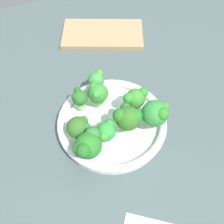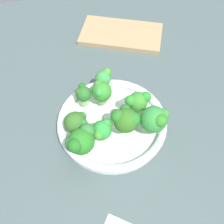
% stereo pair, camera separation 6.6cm
% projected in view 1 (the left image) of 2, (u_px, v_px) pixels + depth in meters
% --- Properties ---
extents(ground_plane, '(1.30, 1.30, 0.03)m').
position_uv_depth(ground_plane, '(107.00, 128.00, 0.72)').
color(ground_plane, '#485858').
extents(bowl, '(0.28, 0.28, 0.04)m').
position_uv_depth(bowl, '(112.00, 123.00, 0.70)').
color(bowl, white).
rests_on(bowl, ground_plane).
extents(broccoli_floret_0, '(0.07, 0.05, 0.07)m').
position_uv_depth(broccoli_floret_0, '(135.00, 98.00, 0.67)').
color(broccoli_floret_0, '#7DC24C').
rests_on(broccoli_floret_0, bowl).
extents(broccoli_floret_1, '(0.05, 0.06, 0.06)m').
position_uv_depth(broccoli_floret_1, '(98.00, 93.00, 0.68)').
color(broccoli_floret_1, '#79BC5F').
rests_on(broccoli_floret_1, bowl).
extents(broccoli_floret_2, '(0.06, 0.05, 0.06)m').
position_uv_depth(broccoli_floret_2, '(79.00, 127.00, 0.63)').
color(broccoli_floret_2, '#90CC67').
rests_on(broccoli_floret_2, bowl).
extents(broccoli_floret_3, '(0.05, 0.04, 0.05)m').
position_uv_depth(broccoli_floret_3, '(97.00, 80.00, 0.72)').
color(broccoli_floret_3, '#A1D074').
rests_on(broccoli_floret_3, bowl).
extents(broccoli_floret_4, '(0.04, 0.05, 0.05)m').
position_uv_depth(broccoli_floret_4, '(80.00, 98.00, 0.68)').
color(broccoli_floret_4, '#96D072').
rests_on(broccoli_floret_4, bowl).
extents(broccoli_floret_5, '(0.07, 0.07, 0.07)m').
position_uv_depth(broccoli_floret_5, '(128.00, 117.00, 0.63)').
color(broccoli_floret_5, '#87BF64').
rests_on(broccoli_floret_5, bowl).
extents(broccoli_floret_6, '(0.07, 0.07, 0.08)m').
position_uv_depth(broccoli_floret_6, '(156.00, 113.00, 0.63)').
color(broccoli_floret_6, '#82C360').
rests_on(broccoli_floret_6, bowl).
extents(broccoli_floret_7, '(0.07, 0.07, 0.07)m').
position_uv_depth(broccoli_floret_7, '(88.00, 145.00, 0.59)').
color(broccoli_floret_7, '#89B34F').
rests_on(broccoli_floret_7, bowl).
extents(broccoli_floret_8, '(0.05, 0.05, 0.06)m').
position_uv_depth(broccoli_floret_8, '(106.00, 131.00, 0.62)').
color(broccoli_floret_8, '#93C65E').
rests_on(broccoli_floret_8, bowl).
extents(cutting_board, '(0.31, 0.25, 0.02)m').
position_uv_depth(cutting_board, '(103.00, 34.00, 0.92)').
color(cutting_board, tan).
rests_on(cutting_board, ground_plane).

